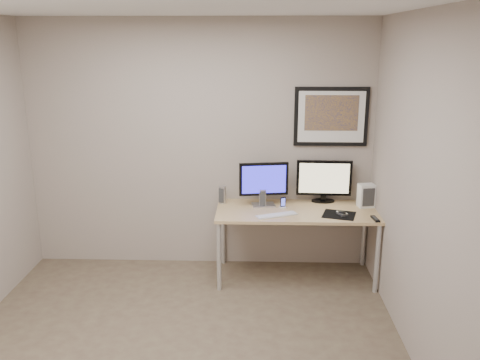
% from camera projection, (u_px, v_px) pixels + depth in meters
% --- Properties ---
extents(floor, '(3.60, 3.60, 0.00)m').
position_uv_depth(floor, '(180.00, 352.00, 4.01)').
color(floor, '#503E32').
rests_on(floor, ground).
extents(room, '(3.60, 3.60, 3.60)m').
position_uv_depth(room, '(181.00, 136.00, 4.00)').
color(room, white).
rests_on(room, ground).
extents(desk, '(1.60, 0.70, 0.73)m').
position_uv_depth(desk, '(296.00, 216.00, 5.10)').
color(desk, '#AA8252').
rests_on(desk, floor).
extents(framed_art, '(0.75, 0.04, 0.60)m').
position_uv_depth(framed_art, '(331.00, 117.00, 5.15)').
color(framed_art, black).
rests_on(framed_art, room).
extents(monitor_large, '(0.50, 0.19, 0.46)m').
position_uv_depth(monitor_large, '(264.00, 182.00, 5.14)').
color(monitor_large, silver).
rests_on(monitor_large, desk).
extents(monitor_tv, '(0.57, 0.14, 0.45)m').
position_uv_depth(monitor_tv, '(324.00, 180.00, 5.27)').
color(monitor_tv, black).
rests_on(monitor_tv, desk).
extents(speaker_left, '(0.09, 0.09, 0.18)m').
position_uv_depth(speaker_left, '(223.00, 195.00, 5.27)').
color(speaker_left, silver).
rests_on(speaker_left, desk).
extents(speaker_right, '(0.08, 0.08, 0.18)m').
position_uv_depth(speaker_right, '(263.00, 198.00, 5.16)').
color(speaker_right, silver).
rests_on(speaker_right, desk).
extents(phone_dock, '(0.07, 0.07, 0.11)m').
position_uv_depth(phone_dock, '(283.00, 203.00, 5.13)').
color(phone_dock, black).
rests_on(phone_dock, desk).
extents(keyboard, '(0.42, 0.26, 0.01)m').
position_uv_depth(keyboard, '(277.00, 215.00, 4.91)').
color(keyboard, silver).
rests_on(keyboard, desk).
extents(mousepad, '(0.37, 0.34, 0.00)m').
position_uv_depth(mousepad, '(339.00, 215.00, 4.94)').
color(mousepad, black).
rests_on(mousepad, desk).
extents(mouse, '(0.10, 0.13, 0.04)m').
position_uv_depth(mouse, '(342.00, 213.00, 4.93)').
color(mouse, black).
rests_on(mouse, mousepad).
extents(remote, '(0.06, 0.16, 0.02)m').
position_uv_depth(remote, '(375.00, 219.00, 4.81)').
color(remote, black).
rests_on(remote, desk).
extents(fan_unit, '(0.18, 0.14, 0.24)m').
position_uv_depth(fan_unit, '(366.00, 196.00, 5.15)').
color(fan_unit, silver).
rests_on(fan_unit, desk).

